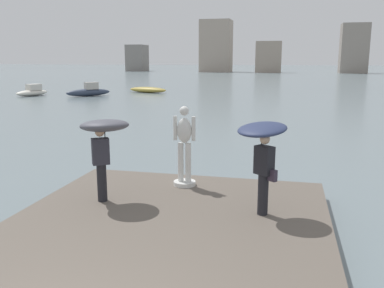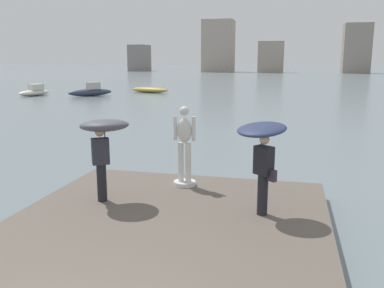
{
  "view_description": "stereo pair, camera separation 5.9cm",
  "coord_description": "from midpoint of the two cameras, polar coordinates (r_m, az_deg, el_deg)",
  "views": [
    {
      "loc": [
        2.29,
        -3.21,
        3.65
      ],
      "look_at": [
        0.0,
        6.65,
        1.55
      ],
      "focal_mm": 38.74,
      "sensor_mm": 36.0,
      "label": 1
    },
    {
      "loc": [
        2.35,
        -3.19,
        3.65
      ],
      "look_at": [
        0.0,
        6.65,
        1.55
      ],
      "focal_mm": 38.74,
      "sensor_mm": 36.0,
      "label": 2
    }
  ],
  "objects": [
    {
      "name": "distant_skyline",
      "position": [
        114.44,
        10.25,
        12.5
      ],
      "size": [
        81.27,
        12.07,
        13.92
      ],
      "color": "gray",
      "rests_on": "ground"
    },
    {
      "name": "onlooker_right",
      "position": [
        8.69,
        9.53,
        -0.02
      ],
      "size": [
        1.45,
        1.45,
        1.98
      ],
      "color": "black",
      "rests_on": "pier"
    },
    {
      "name": "boat_mid",
      "position": [
        44.27,
        -21.16,
        6.74
      ],
      "size": [
        2.31,
        3.71,
        1.15
      ],
      "color": "silver",
      "rests_on": "ground"
    },
    {
      "name": "boat_near",
      "position": [
        45.65,
        -6.15,
        7.43
      ],
      "size": [
        4.82,
        2.53,
        0.6
      ],
      "color": "#B2993D",
      "rests_on": "ground"
    },
    {
      "name": "boat_leftward",
      "position": [
        42.36,
        -14.05,
        7.04
      ],
      "size": [
        3.67,
        3.94,
        1.35
      ],
      "color": "#2D384C",
      "rests_on": "ground"
    },
    {
      "name": "onlooker_left",
      "position": [
        9.59,
        -12.24,
        1.3
      ],
      "size": [
        1.54,
        1.54,
        1.95
      ],
      "color": "black",
      "rests_on": "pier"
    },
    {
      "name": "statue_white_figure",
      "position": [
        10.62,
        -1.21,
        -0.61
      ],
      "size": [
        0.58,
        0.58,
        2.07
      ],
      "color": "silver",
      "rests_on": "pier"
    },
    {
      "name": "ground_plane",
      "position": [
        43.42,
        10.04,
        6.7
      ],
      "size": [
        400.0,
        400.0,
        0.0
      ],
      "primitive_type": "plane",
      "color": "slate"
    },
    {
      "name": "pier",
      "position": [
        6.98,
        -8.58,
        -18.03
      ],
      "size": [
        6.53,
        10.82,
        0.4
      ],
      "primitive_type": "cube",
      "color": "#60564C",
      "rests_on": "ground"
    }
  ]
}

